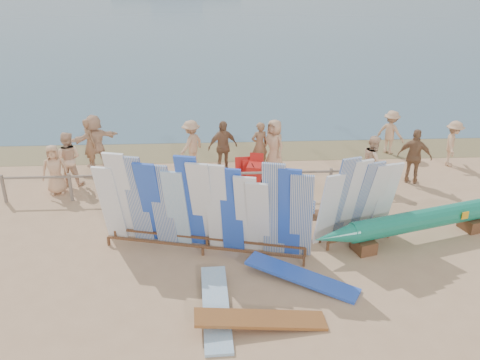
{
  "coord_description": "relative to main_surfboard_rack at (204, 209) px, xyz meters",
  "views": [
    {
      "loc": [
        0.43,
        -11.27,
        6.95
      ],
      "look_at": [
        1.11,
        1.89,
        1.07
      ],
      "focal_mm": 38.0,
      "sensor_mm": 36.0,
      "label": 1
    }
  ],
  "objects": [
    {
      "name": "outrigger_canoe",
      "position": [
        5.67,
        0.25,
        -0.65
      ],
      "size": [
        6.14,
        2.28,
        0.89
      ],
      "rotation": [
        0.0,
        0.0,
        0.29
      ],
      "color": "brown",
      "rests_on": "ground"
    },
    {
      "name": "beachgoer_8",
      "position": [
        5.37,
        3.72,
        -0.36
      ],
      "size": [
        0.52,
        0.89,
        1.72
      ],
      "primitive_type": "imported",
      "rotation": [
        0.0,
        0.0,
        1.42
      ],
      "color": "beige",
      "rests_on": "ground"
    },
    {
      "name": "beachgoer_0",
      "position": [
        -4.71,
        3.72,
        -0.42
      ],
      "size": [
        0.84,
        0.53,
        1.6
      ],
      "primitive_type": "imported",
      "rotation": [
        0.0,
        0.0,
        0.21
      ],
      "color": "tan",
      "rests_on": "ground"
    },
    {
      "name": "main_surfboard_rack",
      "position": [
        0.0,
        0.0,
        0.0
      ],
      "size": [
        5.4,
        1.95,
        2.71
      ],
      "rotation": [
        0.0,
        0.0,
        -0.25
      ],
      "color": "brown",
      "rests_on": "ground"
    },
    {
      "name": "beachgoer_1",
      "position": [
        -4.06,
        5.84,
        -0.33
      ],
      "size": [
        0.65,
        0.74,
        1.78
      ],
      "primitive_type": "imported",
      "rotation": [
        0.0,
        0.0,
        2.14
      ],
      "color": "#8C6042",
      "rests_on": "ground"
    },
    {
      "name": "beachgoer_10",
      "position": [
        6.79,
        3.91,
        -0.3
      ],
      "size": [
        1.17,
        0.89,
        1.84
      ],
      "primitive_type": "imported",
      "rotation": [
        0.0,
        0.0,
        2.69
      ],
      "color": "#8C6042",
      "rests_on": "ground"
    },
    {
      "name": "flat_board_c",
      "position": [
        1.16,
        -2.95,
        -1.22
      ],
      "size": [
        2.71,
        0.67,
        0.36
      ],
      "primitive_type": "cube",
      "rotation": [
        0.11,
        0.0,
        1.61
      ],
      "color": "#985929",
      "rests_on": "ground"
    },
    {
      "name": "side_surfboard_rack",
      "position": [
        3.94,
        0.33,
        -0.08
      ],
      "size": [
        2.27,
        1.2,
        2.53
      ],
      "rotation": [
        0.0,
        0.0,
        0.31
      ],
      "color": "brown",
      "rests_on": "ground"
    },
    {
      "name": "beachgoer_2",
      "position": [
        -4.45,
        4.37,
        -0.32
      ],
      "size": [
        0.89,
        0.46,
        1.79
      ],
      "primitive_type": "imported",
      "rotation": [
        0.0,
        0.0,
        3.09
      ],
      "color": "beige",
      "rests_on": "ground"
    },
    {
      "name": "beachgoer_4",
      "position": [
        0.57,
        5.13,
        -0.29
      ],
      "size": [
        1.18,
        0.85,
        1.84
      ],
      "primitive_type": "imported",
      "rotation": [
        0.0,
        0.0,
        0.4
      ],
      "color": "#8C6042",
      "rests_on": "ground"
    },
    {
      "name": "ground",
      "position": [
        -0.12,
        0.12,
        -1.22
      ],
      "size": [
        160.0,
        160.0,
        0.0
      ],
      "primitive_type": "plane",
      "color": "tan",
      "rests_on": "ground"
    },
    {
      "name": "beachgoer_6",
      "position": [
        2.35,
        5.27,
        -0.31
      ],
      "size": [
        0.88,
        0.96,
        1.82
      ],
      "primitive_type": "imported",
      "rotation": [
        0.0,
        0.0,
        5.37
      ],
      "color": "tan",
      "rests_on": "ground"
    },
    {
      "name": "beachgoer_9",
      "position": [
        6.91,
        6.64,
        -0.39
      ],
      "size": [
        1.07,
        1.08,
        1.66
      ],
      "primitive_type": "imported",
      "rotation": [
        0.0,
        0.0,
        2.34
      ],
      "color": "tan",
      "rests_on": "ground"
    },
    {
      "name": "beachgoer_extra_0",
      "position": [
        8.71,
        5.33,
        -0.4
      ],
      "size": [
        0.84,
        1.15,
        1.64
      ],
      "primitive_type": "imported",
      "rotation": [
        0.0,
        0.0,
        1.14
      ],
      "color": "tan",
      "rests_on": "ground"
    },
    {
      "name": "flat_board_d",
      "position": [
        2.24,
        -1.45,
        -1.22
      ],
      "size": [
        2.6,
        1.87,
        0.28
      ],
      "primitive_type": "cube",
      "rotation": [
        0.08,
        0.0,
        1.03
      ],
      "color": "blue",
      "rests_on": "ground"
    },
    {
      "name": "stroller",
      "position": [
        1.58,
        3.84,
        -0.79
      ],
      "size": [
        0.7,
        0.87,
        1.06
      ],
      "rotation": [
        0.0,
        0.0,
        -0.24
      ],
      "color": "red",
      "rests_on": "ground"
    },
    {
      "name": "beachgoer_7",
      "position": [
        1.86,
        5.47,
        -0.38
      ],
      "size": [
        0.69,
        0.51,
        1.67
      ],
      "primitive_type": "imported",
      "rotation": [
        0.0,
        0.0,
        3.47
      ],
      "color": "#8C6042",
      "rests_on": "ground"
    },
    {
      "name": "vendor_table",
      "position": [
        2.69,
        0.6,
        -0.86
      ],
      "size": [
        0.84,
        0.62,
        1.06
      ],
      "rotation": [
        0.0,
        0.0,
        -0.07
      ],
      "color": "brown",
      "rests_on": "ground"
    },
    {
      "name": "fence",
      "position": [
        -0.12,
        3.12,
        -0.59
      ],
      "size": [
        12.08,
        0.08,
        0.9
      ],
      "color": "gray",
      "rests_on": "ground"
    },
    {
      "name": "flat_board_a",
      "position": [
        0.25,
        -2.42,
        -1.22
      ],
      "size": [
        0.67,
        2.72,
        0.23
      ],
      "primitive_type": "cube",
      "rotation": [
        0.06,
        0.0,
        0.04
      ],
      "color": "#89B6DB",
      "rests_on": "ground"
    },
    {
      "name": "wet_sand_strip",
      "position": [
        -0.12,
        7.32,
        -1.22
      ],
      "size": [
        40.0,
        2.6,
        0.01
      ],
      "primitive_type": "cube",
      "color": "olive",
      "rests_on": "ground"
    },
    {
      "name": "beach_chair_right",
      "position": [
        1.26,
        4.0,
        -0.95
      ],
      "size": [
        0.62,
        0.64,
        0.9
      ],
      "rotation": [
        0.0,
        0.0,
        0.1
      ],
      "color": "red",
      "rests_on": "ground"
    },
    {
      "name": "beachgoer_11",
      "position": [
        -3.9,
        5.92,
        -0.27
      ],
      "size": [
        1.81,
        1.36,
        1.9
      ],
      "primitive_type": "imported",
      "rotation": [
        0.0,
        0.0,
        3.66
      ],
      "color": "beige",
      "rests_on": "ground"
    },
    {
      "name": "beachgoer_3",
      "position": [
        -0.52,
        5.66,
        -0.36
      ],
      "size": [
        1.02,
        1.17,
        1.72
      ],
      "primitive_type": "imported",
      "rotation": [
        0.0,
        0.0,
        4.09
      ],
      "color": "tan",
      "rests_on": "ground"
    },
    {
      "name": "beach_chair_left",
      "position": [
        1.45,
        3.85,
        -0.97
      ],
      "size": [
        0.53,
        0.55,
        0.84
      ],
      "rotation": [
        0.0,
        0.0,
        0.0
      ],
      "color": "red",
      "rests_on": "ground"
    }
  ]
}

